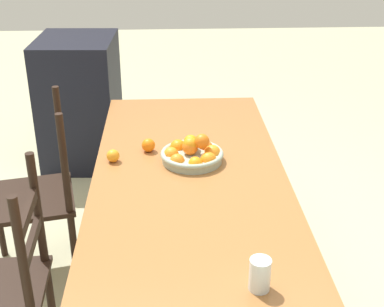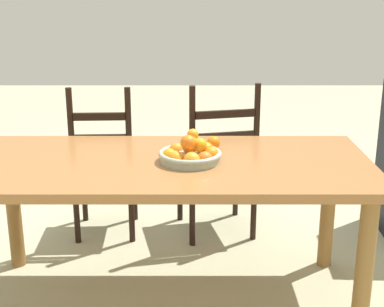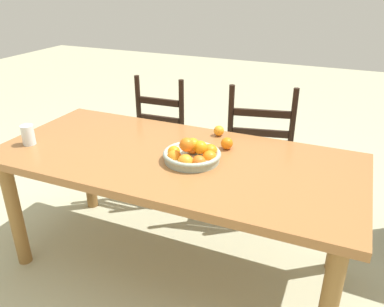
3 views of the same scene
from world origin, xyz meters
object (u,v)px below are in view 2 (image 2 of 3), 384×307
(orange_loose_0, at_px, (215,143))
(chair_by_cabinet, at_px, (106,167))
(chair_near_window, at_px, (219,164))
(orange_loose_1, at_px, (195,134))
(dining_table, at_px, (169,179))
(fruit_bowl, at_px, (193,154))

(orange_loose_0, bearing_deg, chair_by_cabinet, 139.05)
(chair_near_window, bearing_deg, orange_loose_1, 57.41)
(dining_table, height_order, orange_loose_0, orange_loose_0)
(orange_loose_1, bearing_deg, fruit_bowl, -91.32)
(orange_loose_1, bearing_deg, chair_near_window, 69.70)
(dining_table, distance_m, fruit_bowl, 0.17)
(chair_by_cabinet, bearing_deg, orange_loose_1, 141.15)
(dining_table, bearing_deg, chair_by_cabinet, 119.29)
(dining_table, bearing_deg, chair_near_window, 70.35)
(chair_by_cabinet, height_order, fruit_bowl, chair_by_cabinet)
(dining_table, height_order, chair_by_cabinet, chair_by_cabinet)
(chair_by_cabinet, relative_size, orange_loose_0, 14.54)
(chair_by_cabinet, height_order, orange_loose_1, chair_by_cabinet)
(dining_table, xyz_separation_m, orange_loose_0, (0.23, 0.19, 0.12))
(dining_table, distance_m, chair_near_window, 0.84)
(orange_loose_0, height_order, orange_loose_1, orange_loose_0)
(fruit_bowl, xyz_separation_m, orange_loose_0, (0.11, 0.21, -0.01))
(chair_near_window, distance_m, orange_loose_1, 0.54)
(dining_table, relative_size, chair_by_cabinet, 2.00)
(dining_table, height_order, chair_near_window, chair_near_window)
(chair_by_cabinet, bearing_deg, dining_table, 116.72)
(orange_loose_1, bearing_deg, dining_table, -108.88)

